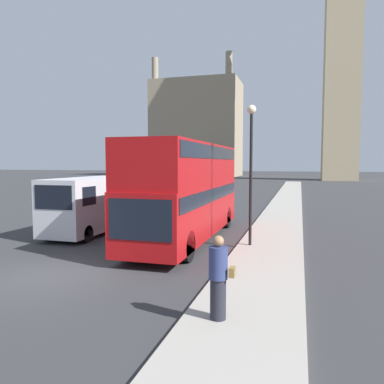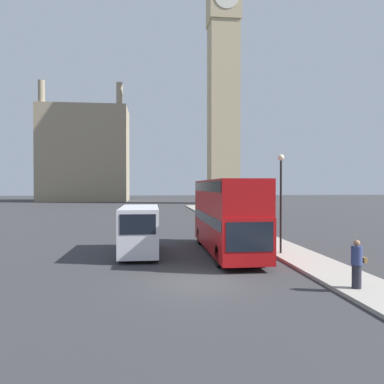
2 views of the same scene
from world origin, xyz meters
name	(u,v)px [view 1 (image 1 of 2)]	position (x,y,z in m)	size (l,w,h in m)	color
ground_plane	(49,275)	(0.00, 0.00, 0.00)	(300.00, 300.00, 0.00)	#333335
sidewalk_strip	(254,293)	(6.30, 0.00, 0.07)	(2.60, 120.00, 0.15)	#9E998E
clock_tower	(344,16)	(14.88, 70.74, 31.94)	(7.15, 7.32, 62.22)	tan
building_block_distant	(197,129)	(-19.53, 88.36, 12.59)	(22.74, 13.91, 30.57)	gray
red_double_decker_bus	(188,187)	(2.56, 6.36, 2.40)	(2.51, 10.48, 4.31)	#A80F11
white_van	(91,204)	(-2.49, 6.54, 1.48)	(2.15, 5.99, 2.76)	silver
pedestrian	(219,278)	(5.79, -2.05, 1.05)	(0.56, 0.40, 1.80)	#23232D
street_lamp	(251,154)	(5.51, 5.38, 3.85)	(0.36, 0.36, 5.62)	black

